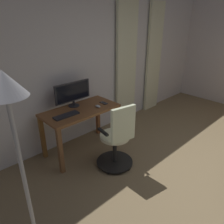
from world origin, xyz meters
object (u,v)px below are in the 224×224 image
(computer_mouse, at_px, (98,106))
(computer_monitor, at_px, (73,93))
(office_chair, at_px, (117,140))
(computer_keyboard, at_px, (66,115))
(cell_phone_by_monitor, at_px, (104,103))
(desk, at_px, (81,116))
(floor_lamp, at_px, (15,134))

(computer_mouse, bearing_deg, computer_monitor, -52.16)
(office_chair, relative_size, computer_keyboard, 2.63)
(office_chair, distance_m, computer_keyboard, 0.83)
(computer_keyboard, xyz_separation_m, computer_mouse, (-0.55, 0.07, 0.01))
(computer_monitor, height_order, computer_mouse, computer_monitor)
(computer_keyboard, bearing_deg, cell_phone_by_monitor, -179.79)
(desk, height_order, floor_lamp, floor_lamp)
(computer_keyboard, bearing_deg, computer_monitor, -140.13)
(desk, relative_size, floor_lamp, 0.66)
(office_chair, height_order, computer_keyboard, office_chair)
(office_chair, relative_size, floor_lamp, 0.56)
(computer_keyboard, bearing_deg, floor_lamp, 48.20)
(computer_keyboard, bearing_deg, desk, -167.25)
(computer_monitor, xyz_separation_m, computer_mouse, (-0.25, 0.32, -0.21))
(office_chair, height_order, floor_lamp, floor_lamp)
(desk, relative_size, computer_monitor, 1.91)
(computer_monitor, bearing_deg, office_chair, 96.95)
(desk, xyz_separation_m, floor_lamp, (1.43, 1.33, 0.80))
(desk, bearing_deg, computer_mouse, 151.77)
(floor_lamp, bearing_deg, desk, -137.07)
(computer_monitor, relative_size, floor_lamp, 0.34)
(floor_lamp, bearing_deg, computer_keyboard, -131.80)
(office_chair, bearing_deg, computer_monitor, 107.25)
(computer_monitor, bearing_deg, computer_mouse, 127.84)
(computer_keyboard, height_order, cell_phone_by_monitor, computer_keyboard)
(computer_monitor, bearing_deg, cell_phone_by_monitor, 150.04)
(computer_monitor, height_order, floor_lamp, floor_lamp)
(computer_keyboard, distance_m, cell_phone_by_monitor, 0.74)
(computer_monitor, height_order, computer_keyboard, computer_monitor)
(cell_phone_by_monitor, xyz_separation_m, floor_lamp, (1.86, 1.26, 0.67))
(cell_phone_by_monitor, bearing_deg, desk, -8.74)
(desk, xyz_separation_m, computer_monitor, (-0.00, -0.18, 0.35))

